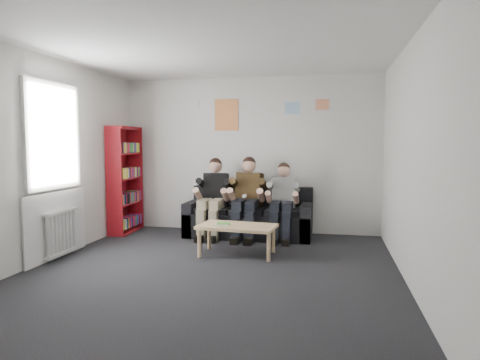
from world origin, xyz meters
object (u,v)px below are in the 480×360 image
(person_left, at_px, (213,198))
(person_middle, at_px, (247,199))
(sofa, at_px, (249,219))
(coffee_table, at_px, (237,229))
(person_right, at_px, (282,202))
(bookshelf, at_px, (126,180))

(person_left, bearing_deg, person_middle, -5.59)
(sofa, distance_m, coffee_table, 1.27)
(sofa, height_order, person_middle, person_middle)
(person_right, bearing_deg, bookshelf, 176.83)
(sofa, bearing_deg, person_left, -161.36)
(sofa, height_order, person_right, person_right)
(person_middle, distance_m, person_right, 0.58)
(coffee_table, height_order, person_left, person_left)
(coffee_table, bearing_deg, person_left, 121.25)
(bookshelf, xyz_separation_m, person_left, (1.59, -0.05, -0.27))
(coffee_table, xyz_separation_m, person_left, (-0.65, 1.07, 0.27))
(bookshelf, relative_size, person_middle, 1.38)
(person_left, xyz_separation_m, person_middle, (0.58, -0.00, 0.01))
(sofa, height_order, bookshelf, bookshelf)
(coffee_table, height_order, person_right, person_right)
(sofa, bearing_deg, person_right, -18.31)
(person_left, relative_size, person_middle, 0.98)
(person_middle, bearing_deg, sofa, 97.79)
(person_left, bearing_deg, person_right, -5.24)
(bookshelf, bearing_deg, sofa, -1.09)
(bookshelf, distance_m, coffee_table, 2.56)
(sofa, distance_m, person_right, 0.69)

